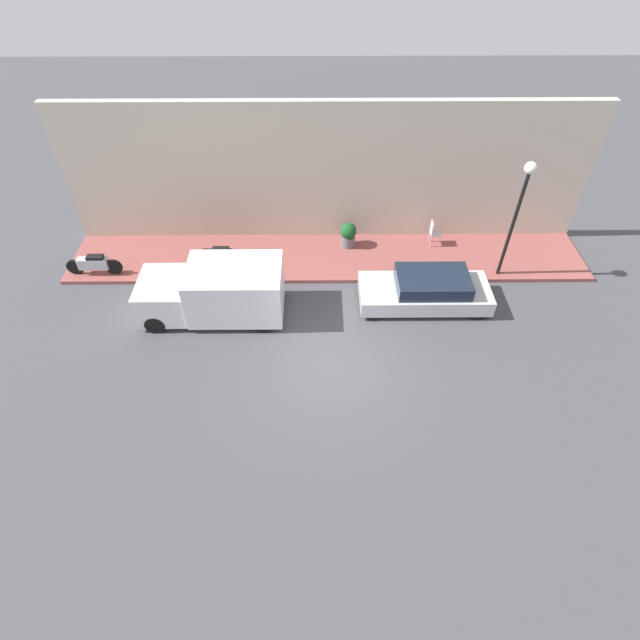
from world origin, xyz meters
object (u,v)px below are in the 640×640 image
object	(u,v)px
motorcycle_black	(218,257)
streetlamp	(521,197)
scooter_silver	(94,264)
cafe_chair	(434,232)
potted_plant	(348,234)
parked_car	(426,290)
delivery_van	(214,291)

from	to	relation	value
motorcycle_black	streetlamp	bearing A→B (deg)	-92.75
scooter_silver	cafe_chair	distance (m)	12.65
motorcycle_black	cafe_chair	size ratio (longest dim) A/B	2.03
streetlamp	cafe_chair	size ratio (longest dim) A/B	4.32
scooter_silver	potted_plant	size ratio (longest dim) A/B	2.04
potted_plant	scooter_silver	bearing A→B (deg)	100.31
parked_car	delivery_van	distance (m)	7.09
parked_car	delivery_van	bearing A→B (deg)	93.21
potted_plant	cafe_chair	bearing A→B (deg)	-89.06
motorcycle_black	cafe_chair	distance (m)	8.22
motorcycle_black	cafe_chair	bearing A→B (deg)	-80.67
delivery_van	potted_plant	bearing A→B (deg)	-51.54
delivery_van	streetlamp	distance (m)	10.41
scooter_silver	cafe_chair	size ratio (longest dim) A/B	1.99
motorcycle_black	parked_car	bearing A→B (deg)	-104.96
delivery_van	cafe_chair	bearing A→B (deg)	-64.89
delivery_van	cafe_chair	size ratio (longest dim) A/B	4.67
motorcycle_black	delivery_van	bearing A→B (deg)	-173.92
scooter_silver	potted_plant	xyz separation A→B (m)	(1.68, -9.24, 0.08)
motorcycle_black	streetlamp	distance (m)	10.59
scooter_silver	cafe_chair	world-z (taller)	cafe_chair
delivery_van	scooter_silver	bearing A→B (deg)	67.34
potted_plant	cafe_chair	size ratio (longest dim) A/B	0.97
scooter_silver	motorcycle_black	size ratio (longest dim) A/B	0.98
streetlamp	cafe_chair	distance (m)	3.78
potted_plant	streetlamp	bearing A→B (deg)	-108.13
scooter_silver	streetlamp	distance (m)	14.89
parked_car	motorcycle_black	bearing A→B (deg)	75.04
scooter_silver	motorcycle_black	bearing A→B (deg)	-84.80
streetlamp	potted_plant	size ratio (longest dim) A/B	4.44
potted_plant	motorcycle_black	bearing A→B (deg)	104.86
potted_plant	parked_car	bearing A→B (deg)	-142.35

